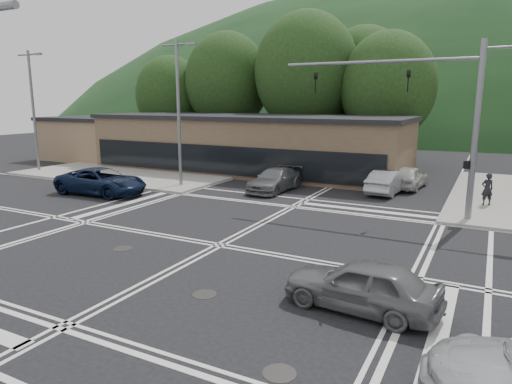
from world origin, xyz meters
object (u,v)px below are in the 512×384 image
at_px(car_queue_a, 388,182).
at_px(car_queue_b, 409,177).
at_px(car_northbound, 275,180).
at_px(car_blue_west, 101,181).
at_px(pedestrian, 487,189).
at_px(car_grey_center, 362,285).

bearing_deg(car_queue_a, car_queue_b, -105.06).
height_order(car_queue_a, car_northbound, car_queue_a).
xyz_separation_m(car_blue_west, car_northbound, (8.61, 5.56, -0.08)).
distance_m(car_northbound, pedestrian, 11.56).
distance_m(car_queue_a, car_queue_b, 2.35).
bearing_deg(car_northbound, car_grey_center, -54.54).
bearing_deg(pedestrian, car_blue_west, -9.45).
relative_size(car_northbound, pedestrian, 2.87).
relative_size(car_blue_west, car_grey_center, 1.34).
xyz_separation_m(car_grey_center, pedestrian, (2.66, 14.48, 0.28)).
relative_size(car_grey_center, car_queue_b, 0.98).
height_order(car_grey_center, car_queue_a, car_queue_a).
bearing_deg(car_northbound, car_queue_a, 23.47).
bearing_deg(car_queue_a, car_blue_west, 34.11).
relative_size(car_grey_center, pedestrian, 2.49).
bearing_deg(car_northbound, pedestrian, 7.23).
xyz_separation_m(car_grey_center, car_queue_a, (-2.60, 15.89, 0.00)).
xyz_separation_m(car_blue_west, car_queue_b, (15.70, 10.20, -0.05)).
bearing_deg(car_blue_west, car_northbound, -60.13).
relative_size(car_queue_b, car_northbound, 0.89).
bearing_deg(pedestrian, car_queue_b, -66.77).
bearing_deg(car_grey_center, pedestrian, 174.17).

